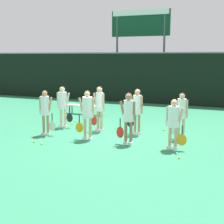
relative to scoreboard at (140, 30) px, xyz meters
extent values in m
plane|color=#2D7F56|center=(1.96, -9.85, -4.59)|extent=(140.00, 140.00, 0.00)
cube|color=black|center=(1.96, -1.32, -3.05)|extent=(60.00, 0.06, 3.09)
cube|color=slate|center=(1.96, -1.32, -1.46)|extent=(60.00, 0.08, 0.08)
cylinder|color=#515156|center=(-1.61, 0.00, -1.66)|extent=(0.14, 0.14, 5.87)
cylinder|color=#515156|center=(1.61, 0.00, -1.66)|extent=(0.14, 0.14, 5.87)
cube|color=#0F3823|center=(0.00, 0.00, 0.44)|extent=(3.93, 0.12, 1.66)
cube|color=white|center=(0.00, -0.07, 1.11)|extent=(3.78, 0.02, 0.33)
cube|color=silver|center=(-1.00, -6.14, -4.14)|extent=(2.05, 0.37, 0.04)
cylinder|color=slate|center=(-0.16, -6.02, -4.38)|extent=(0.06, 0.06, 0.43)
cylinder|color=slate|center=(-0.16, -6.27, -4.38)|extent=(0.06, 0.06, 0.43)
cylinder|color=slate|center=(-1.84, -6.01, -4.38)|extent=(0.06, 0.06, 0.43)
cylinder|color=slate|center=(-1.84, -6.27, -4.38)|extent=(0.06, 0.06, 0.43)
cylinder|color=tan|center=(-0.41, -10.45, -4.19)|extent=(0.10, 0.10, 0.80)
cylinder|color=tan|center=(-0.58, -10.47, -4.19)|extent=(0.10, 0.10, 0.80)
cube|color=white|center=(-0.40, -10.48, -4.55)|extent=(0.14, 0.25, 0.09)
cube|color=white|center=(-0.57, -10.50, -4.55)|extent=(0.14, 0.25, 0.09)
cylinder|color=white|center=(-0.49, -10.46, -3.72)|extent=(0.36, 0.36, 0.19)
cylinder|color=white|center=(-0.49, -10.46, -3.46)|extent=(0.32, 0.32, 0.67)
sphere|color=tan|center=(-0.49, -10.46, -3.02)|extent=(0.19, 0.19, 0.19)
sphere|color=olive|center=(-0.50, -10.44, -3.00)|extent=(0.18, 0.18, 0.18)
cylinder|color=tan|center=(-0.30, -10.43, -3.47)|extent=(0.22, 0.10, 0.64)
cylinder|color=tan|center=(-0.68, -10.49, -3.47)|extent=(0.08, 0.08, 0.64)
cylinder|color=black|center=(-0.21, -10.44, -3.88)|extent=(0.03, 0.03, 0.28)
ellipsoid|color=silver|center=(-0.21, -10.44, -4.22)|extent=(0.28, 0.03, 0.39)
cylinder|color=tan|center=(1.36, -10.44, -4.18)|extent=(0.10, 0.10, 0.83)
cylinder|color=tan|center=(1.17, -10.48, -4.18)|extent=(0.10, 0.10, 0.83)
cube|color=white|center=(1.37, -10.47, -4.55)|extent=(0.15, 0.26, 0.09)
cube|color=white|center=(1.17, -10.51, -4.55)|extent=(0.15, 0.26, 0.09)
cylinder|color=white|center=(1.26, -10.46, -3.68)|extent=(0.41, 0.41, 0.23)
cylinder|color=white|center=(1.26, -10.46, -3.41)|extent=(0.36, 0.36, 0.70)
sphere|color=tan|center=(1.26, -10.46, -2.96)|extent=(0.20, 0.20, 0.20)
sphere|color=#4C331E|center=(1.26, -10.44, -2.93)|extent=(0.19, 0.19, 0.19)
cylinder|color=tan|center=(1.05, -10.50, -3.42)|extent=(0.22, 0.11, 0.67)
cylinder|color=tan|center=(1.47, -10.42, -3.42)|extent=(0.08, 0.08, 0.67)
cylinder|color=black|center=(0.97, -10.54, -3.84)|extent=(0.03, 0.03, 0.27)
ellipsoid|color=orange|center=(0.97, -10.54, -4.16)|extent=(0.31, 0.03, 0.37)
cylinder|color=#8C664C|center=(2.89, -10.48, -4.18)|extent=(0.10, 0.10, 0.83)
cylinder|color=#8C664C|center=(2.72, -10.50, -4.18)|extent=(0.10, 0.10, 0.83)
cube|color=white|center=(2.90, -10.51, -4.55)|extent=(0.14, 0.25, 0.09)
cube|color=white|center=(2.72, -10.53, -4.55)|extent=(0.14, 0.25, 0.09)
cylinder|color=white|center=(2.80, -10.49, -3.68)|extent=(0.37, 0.37, 0.24)
cylinder|color=white|center=(2.80, -10.49, -3.43)|extent=(0.32, 0.32, 0.67)
sphere|color=#8C664C|center=(2.80, -10.49, -2.98)|extent=(0.23, 0.23, 0.23)
sphere|color=#4C331E|center=(2.80, -10.47, -2.95)|extent=(0.21, 0.21, 0.21)
cylinder|color=#8C664C|center=(2.60, -10.52, -3.44)|extent=(0.21, 0.10, 0.64)
cylinder|color=#8C664C|center=(2.99, -10.47, -3.44)|extent=(0.08, 0.08, 0.64)
cylinder|color=black|center=(2.53, -10.55, -3.86)|extent=(0.03, 0.03, 0.28)
ellipsoid|color=red|center=(2.53, -10.55, -4.20)|extent=(0.27, 0.03, 0.39)
cylinder|color=tan|center=(4.41, -10.54, -4.21)|extent=(0.10, 0.10, 0.77)
cylinder|color=tan|center=(4.21, -10.51, -4.21)|extent=(0.10, 0.10, 0.77)
cube|color=white|center=(4.40, -10.57, -4.55)|extent=(0.14, 0.25, 0.09)
cube|color=white|center=(4.21, -10.54, -4.55)|extent=(0.14, 0.25, 0.09)
cylinder|color=white|center=(4.31, -10.53, -3.76)|extent=(0.41, 0.41, 0.19)
cylinder|color=white|center=(4.31, -10.53, -3.51)|extent=(0.35, 0.35, 0.63)
sphere|color=tan|center=(4.31, -10.53, -3.10)|extent=(0.20, 0.20, 0.20)
sphere|color=#D8B772|center=(4.31, -10.51, -3.07)|extent=(0.18, 0.18, 0.18)
cylinder|color=tan|center=(4.53, -10.55, -3.53)|extent=(0.21, 0.10, 0.60)
cylinder|color=tan|center=(4.10, -10.50, -3.53)|extent=(0.08, 0.08, 0.60)
cylinder|color=black|center=(4.60, -10.58, -3.91)|extent=(0.03, 0.03, 0.27)
ellipsoid|color=orange|center=(4.60, -10.58, -4.24)|extent=(0.30, 0.03, 0.38)
cylinder|color=beige|center=(-0.45, -9.09, -4.18)|extent=(0.10, 0.10, 0.82)
cylinder|color=beige|center=(-0.64, -9.12, -4.18)|extent=(0.10, 0.10, 0.82)
cube|color=white|center=(-0.44, -9.12, -4.55)|extent=(0.14, 0.25, 0.09)
cube|color=white|center=(-0.64, -9.15, -4.55)|extent=(0.14, 0.25, 0.09)
cylinder|color=white|center=(-0.54, -9.11, -3.70)|extent=(0.41, 0.41, 0.22)
cylinder|color=white|center=(-0.54, -9.11, -3.44)|extent=(0.36, 0.36, 0.66)
sphere|color=beige|center=(-0.54, -9.11, -3.00)|extent=(0.23, 0.23, 0.23)
sphere|color=black|center=(-0.55, -9.09, -2.97)|extent=(0.21, 0.21, 0.21)
cylinder|color=beige|center=(-0.33, -9.08, -3.45)|extent=(0.21, 0.11, 0.63)
cylinder|color=beige|center=(-0.75, -9.14, -3.45)|extent=(0.08, 0.08, 0.63)
cylinder|color=black|center=(-0.25, -9.08, -3.86)|extent=(0.03, 0.03, 0.26)
ellipsoid|color=black|center=(-0.25, -9.08, -4.17)|extent=(0.29, 0.03, 0.37)
cylinder|color=tan|center=(1.23, -9.17, -4.17)|extent=(0.10, 0.10, 0.85)
cylinder|color=tan|center=(1.07, -9.15, -4.17)|extent=(0.10, 0.10, 0.85)
cube|color=white|center=(1.23, -9.20, -4.55)|extent=(0.14, 0.25, 0.09)
cube|color=white|center=(1.07, -9.18, -4.55)|extent=(0.14, 0.25, 0.09)
cylinder|color=white|center=(1.15, -9.16, -3.67)|extent=(0.33, 0.33, 0.22)
cylinder|color=white|center=(1.15, -9.16, -3.39)|extent=(0.29, 0.29, 0.70)
sphere|color=tan|center=(1.15, -9.16, -2.93)|extent=(0.22, 0.22, 0.22)
sphere|color=black|center=(1.16, -9.14, -2.91)|extent=(0.20, 0.20, 0.20)
cylinder|color=tan|center=(0.97, -9.14, -3.41)|extent=(0.22, 0.10, 0.67)
cylinder|color=tan|center=(1.33, -9.18, -3.41)|extent=(0.08, 0.08, 0.66)
cylinder|color=black|center=(0.89, -9.15, -3.84)|extent=(0.03, 0.03, 0.29)
ellipsoid|color=red|center=(0.89, -9.15, -4.18)|extent=(0.28, 0.03, 0.40)
cylinder|color=tan|center=(2.76, -9.11, -4.18)|extent=(0.10, 0.10, 0.82)
cylinder|color=tan|center=(2.59, -9.09, -4.18)|extent=(0.10, 0.10, 0.82)
cube|color=white|center=(2.75, -9.14, -4.55)|extent=(0.14, 0.25, 0.09)
cube|color=white|center=(2.59, -9.12, -4.55)|extent=(0.14, 0.25, 0.09)
cylinder|color=white|center=(2.67, -9.10, -3.69)|extent=(0.35, 0.35, 0.25)
cylinder|color=white|center=(2.67, -9.10, -3.43)|extent=(0.31, 0.31, 0.68)
sphere|color=tan|center=(2.67, -9.10, -2.99)|extent=(0.20, 0.20, 0.20)
sphere|color=#D8B772|center=(2.68, -9.08, -2.96)|extent=(0.19, 0.19, 0.19)
cylinder|color=tan|center=(2.48, -9.08, -3.44)|extent=(0.22, 0.10, 0.65)
cylinder|color=tan|center=(2.86, -9.13, -3.44)|extent=(0.08, 0.08, 0.65)
cylinder|color=black|center=(2.40, -9.08, -3.85)|extent=(0.03, 0.03, 0.26)
ellipsoid|color=black|center=(2.40, -9.08, -4.16)|extent=(0.28, 0.03, 0.36)
cylinder|color=tan|center=(4.43, -9.22, -4.19)|extent=(0.10, 0.10, 0.80)
cylinder|color=tan|center=(4.26, -9.20, -4.19)|extent=(0.10, 0.10, 0.80)
cube|color=white|center=(4.43, -9.25, -4.55)|extent=(0.14, 0.25, 0.09)
cube|color=white|center=(4.26, -9.23, -4.55)|extent=(0.14, 0.25, 0.09)
cylinder|color=white|center=(4.34, -9.21, -3.72)|extent=(0.36, 0.36, 0.20)
cylinder|color=white|center=(4.34, -9.21, -3.46)|extent=(0.31, 0.31, 0.67)
sphere|color=tan|center=(4.34, -9.21, -3.03)|extent=(0.20, 0.20, 0.20)
sphere|color=black|center=(4.35, -9.19, -3.00)|extent=(0.18, 0.18, 0.18)
cylinder|color=tan|center=(4.15, -9.18, -3.48)|extent=(0.21, 0.10, 0.63)
cylinder|color=tan|center=(4.53, -9.23, -3.48)|extent=(0.08, 0.08, 0.63)
cylinder|color=black|center=(4.07, -9.19, -3.89)|extent=(0.03, 0.03, 0.29)
ellipsoid|color=silver|center=(4.07, -9.19, -4.24)|extent=(0.26, 0.03, 0.40)
sphere|color=#CCE033|center=(-0.61, -7.95, -4.56)|extent=(0.07, 0.07, 0.07)
sphere|color=#CCE033|center=(1.57, -8.50, -4.56)|extent=(0.07, 0.07, 0.07)
sphere|color=#CCE033|center=(0.11, -11.64, -4.56)|extent=(0.07, 0.07, 0.07)
sphere|color=#CCE033|center=(4.08, -10.82, -4.56)|extent=(0.07, 0.07, 0.07)
sphere|color=#CCE033|center=(3.51, -8.15, -4.56)|extent=(0.07, 0.07, 0.07)
sphere|color=#CCE033|center=(-0.46, -8.50, -4.56)|extent=(0.07, 0.07, 0.07)
sphere|color=#CCE033|center=(4.67, -11.40, -4.56)|extent=(0.06, 0.06, 0.06)
sphere|color=#CCE033|center=(-0.27, -11.53, -4.56)|extent=(0.07, 0.07, 0.07)
camera|label=1|loc=(6.08, -20.17, -1.64)|focal=50.00mm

